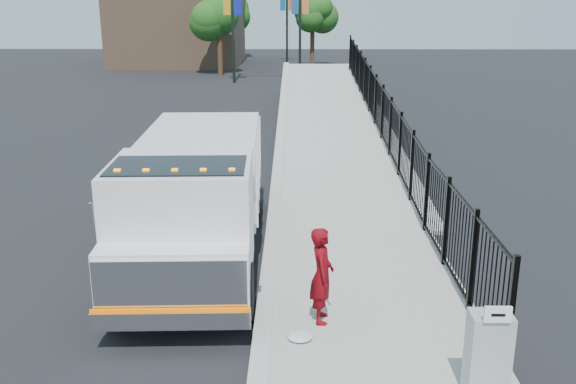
{
  "coord_description": "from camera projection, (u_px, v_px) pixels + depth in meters",
  "views": [
    {
      "loc": [
        0.52,
        -10.12,
        5.34
      ],
      "look_at": [
        0.38,
        2.0,
        1.64
      ],
      "focal_mm": 40.0,
      "sensor_mm": 36.0,
      "label": 1
    }
  ],
  "objects": [
    {
      "name": "ground",
      "position": [
        265.0,
        315.0,
        11.24
      ],
      "size": [
        120.0,
        120.0,
        0.0
      ],
      "primitive_type": "plane",
      "color": "black",
      "rests_on": "ground"
    },
    {
      "name": "sidewalk",
      "position": [
        391.0,
        377.0,
        9.29
      ],
      "size": [
        3.55,
        12.0,
        0.12
      ],
      "primitive_type": "cube",
      "color": "#9E998E",
      "rests_on": "ground"
    },
    {
      "name": "curb",
      "position": [
        259.0,
        375.0,
        9.3
      ],
      "size": [
        0.3,
        12.0,
        0.16
      ],
      "primitive_type": "cube",
      "color": "#ADAAA3",
      "rests_on": "ground"
    },
    {
      "name": "ramp",
      "position": [
        334.0,
        132.0,
        26.52
      ],
      "size": [
        3.95,
        24.06,
        3.19
      ],
      "primitive_type": "cube",
      "rotation": [
        0.06,
        0.0,
        0.0
      ],
      "color": "#9E998E",
      "rests_on": "ground"
    },
    {
      "name": "iron_fence",
      "position": [
        382.0,
        129.0,
        22.42
      ],
      "size": [
        0.1,
        28.0,
        1.8
      ],
      "primitive_type": "cube",
      "color": "black",
      "rests_on": "ground"
    },
    {
      "name": "truck",
      "position": [
        196.0,
        191.0,
        13.18
      ],
      "size": [
        2.82,
        7.9,
        2.68
      ],
      "rotation": [
        0.0,
        0.0,
        0.04
      ],
      "color": "black",
      "rests_on": "ground"
    },
    {
      "name": "worker",
      "position": [
        322.0,
        275.0,
        10.57
      ],
      "size": [
        0.41,
        0.61,
        1.65
      ],
      "primitive_type": "imported",
      "rotation": [
        0.0,
        0.0,
        1.55
      ],
      "color": "#6A050C",
      "rests_on": "sidewalk"
    },
    {
      "name": "utility_cabinet",
      "position": [
        488.0,
        356.0,
        8.55
      ],
      "size": [
        0.55,
        0.4,
        1.25
      ],
      "primitive_type": "cube",
      "color": "gray",
      "rests_on": "sidewalk"
    },
    {
      "name": "arrow_sign",
      "position": [
        498.0,
        314.0,
        8.13
      ],
      "size": [
        0.35,
        0.04,
        0.22
      ],
      "primitive_type": "cube",
      "color": "white",
      "rests_on": "utility_cabinet"
    },
    {
      "name": "debris",
      "position": [
        300.0,
        336.0,
        10.19
      ],
      "size": [
        0.41,
        0.41,
        0.1
      ],
      "primitive_type": "ellipsoid",
      "color": "silver",
      "rests_on": "sidewalk"
    },
    {
      "name": "light_pole_0",
      "position": [
        237.0,
        13.0,
        40.46
      ],
      "size": [
        3.78,
        0.22,
        8.0
      ],
      "color": "black",
      "rests_on": "ground"
    },
    {
      "name": "light_pole_1",
      "position": [
        296.0,
        12.0,
        42.66
      ],
      "size": [
        3.78,
        0.22,
        8.0
      ],
      "color": "black",
      "rests_on": "ground"
    },
    {
      "name": "light_pole_2",
      "position": [
        232.0,
        10.0,
        50.08
      ],
      "size": [
        3.77,
        0.22,
        8.0
      ],
      "color": "black",
      "rests_on": "ground"
    },
    {
      "name": "light_pole_3",
      "position": [
        283.0,
        9.0,
        53.62
      ],
      "size": [
        3.77,
        0.22,
        8.0
      ],
      "color": "black",
      "rests_on": "ground"
    },
    {
      "name": "tree_0",
      "position": [
        219.0,
        18.0,
        44.47
      ],
      "size": [
        2.96,
        2.96,
        5.48
      ],
      "color": "#382314",
      "rests_on": "ground"
    },
    {
      "name": "tree_1",
      "position": [
        313.0,
        16.0,
        49.72
      ],
      "size": [
        2.32,
        2.32,
        5.16
      ],
      "color": "#382314",
      "rests_on": "ground"
    },
    {
      "name": "tree_2",
      "position": [
        232.0,
        13.0,
        57.63
      ],
      "size": [
        3.01,
        3.01,
        5.5
      ],
      "color": "#382314",
      "rests_on": "ground"
    },
    {
      "name": "building",
      "position": [
        179.0,
        14.0,
        52.26
      ],
      "size": [
        10.0,
        10.0,
        8.0
      ],
      "primitive_type": "cube",
      "color": "#8C664C",
      "rests_on": "ground"
    }
  ]
}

